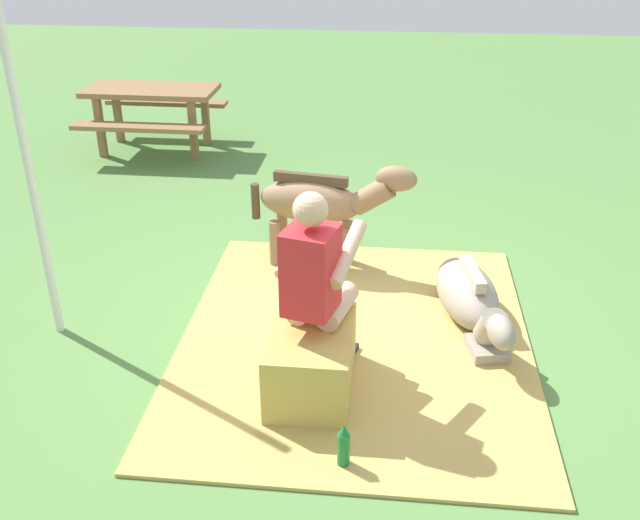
% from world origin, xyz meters
% --- Properties ---
extents(ground_plane, '(24.00, 24.00, 0.00)m').
position_xyz_m(ground_plane, '(0.00, 0.00, 0.00)').
color(ground_plane, '#568442').
extents(hay_patch, '(2.87, 2.39, 0.02)m').
position_xyz_m(hay_patch, '(-0.20, -0.03, 0.01)').
color(hay_patch, tan).
rests_on(hay_patch, ground).
extents(hay_bale, '(0.68, 0.50, 0.45)m').
position_xyz_m(hay_bale, '(-0.83, 0.21, 0.23)').
color(hay_bale, tan).
rests_on(hay_bale, ground).
extents(person_seated, '(0.71, 0.52, 1.33)m').
position_xyz_m(person_seated, '(-0.67, 0.18, 0.73)').
color(person_seated, '#D8AD8C').
rests_on(person_seated, ground).
extents(pony_standing, '(0.45, 1.34, 0.93)m').
position_xyz_m(pony_standing, '(0.88, 0.32, 0.57)').
color(pony_standing, '#8C6B4C').
rests_on(pony_standing, ground).
extents(pony_lying, '(1.36, 0.56, 0.42)m').
position_xyz_m(pony_lying, '(0.14, -0.83, 0.19)').
color(pony_lying, gray).
rests_on(pony_lying, ground).
extents(soda_bottle, '(0.07, 0.07, 0.29)m').
position_xyz_m(soda_bottle, '(-1.43, -0.04, 0.14)').
color(soda_bottle, '#197233').
rests_on(soda_bottle, ground).
extents(tent_pole_left, '(0.06, 0.06, 2.29)m').
position_xyz_m(tent_pole_left, '(-0.28, 2.07, 1.15)').
color(tent_pole_left, silver).
rests_on(tent_pole_left, ground).
extents(picnic_bench, '(1.31, 1.51, 0.75)m').
position_xyz_m(picnic_bench, '(3.65, 2.59, 0.58)').
color(picnic_bench, olive).
rests_on(picnic_bench, ground).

